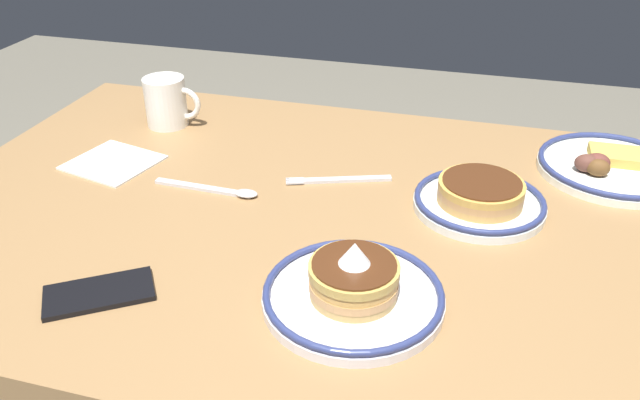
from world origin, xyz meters
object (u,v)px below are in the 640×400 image
(coffee_mug, at_px, (167,101))
(paper_napkin, at_px, (113,163))
(plate_near_main, at_px, (480,198))
(cell_phone, at_px, (99,293))
(plate_center_pancakes, at_px, (611,166))
(plate_far_companion, at_px, (353,289))
(fork_far, at_px, (338,180))
(tea_spoon, at_px, (220,190))

(coffee_mug, xyz_separation_m, paper_napkin, (0.02, 0.19, -0.05))
(plate_near_main, distance_m, cell_phone, 0.61)
(plate_center_pancakes, distance_m, plate_far_companion, 0.61)
(plate_near_main, relative_size, paper_napkin, 1.45)
(coffee_mug, bearing_deg, fork_far, 159.94)
(fork_far, xyz_separation_m, tea_spoon, (0.19, 0.09, 0.00))
(paper_napkin, bearing_deg, plate_near_main, -178.66)
(plate_center_pancakes, relative_size, paper_napkin, 1.77)
(cell_phone, xyz_separation_m, paper_napkin, (0.19, -0.36, -0.00))
(plate_near_main, relative_size, plate_center_pancakes, 0.82)
(tea_spoon, bearing_deg, plate_far_companion, 141.53)
(plate_near_main, relative_size, fork_far, 1.18)
(paper_napkin, relative_size, tea_spoon, 0.78)
(plate_near_main, bearing_deg, coffee_mug, -15.25)
(plate_center_pancakes, xyz_separation_m, paper_napkin, (0.90, 0.21, -0.01))
(plate_near_main, bearing_deg, cell_phone, 37.65)
(plate_near_main, xyz_separation_m, plate_center_pancakes, (-0.22, -0.20, -0.01))
(cell_phone, bearing_deg, fork_far, -154.29)
(plate_center_pancakes, height_order, paper_napkin, plate_center_pancakes)
(plate_far_companion, bearing_deg, tea_spoon, -38.47)
(cell_phone, height_order, paper_napkin, cell_phone)
(paper_napkin, bearing_deg, plate_far_companion, 152.23)
(cell_phone, xyz_separation_m, tea_spoon, (-0.05, -0.31, 0.00))
(plate_far_companion, relative_size, coffee_mug, 2.01)
(fork_far, relative_size, tea_spoon, 0.95)
(coffee_mug, bearing_deg, plate_far_companion, 137.16)
(tea_spoon, bearing_deg, plate_near_main, -171.69)
(plate_far_companion, distance_m, paper_napkin, 0.60)
(coffee_mug, height_order, paper_napkin, coffee_mug)
(fork_far, bearing_deg, coffee_mug, -20.06)
(coffee_mug, relative_size, tea_spoon, 0.63)
(coffee_mug, height_order, cell_phone, coffee_mug)
(plate_far_companion, height_order, coffee_mug, coffee_mug)
(plate_center_pancakes, relative_size, plate_far_companion, 1.09)
(plate_center_pancakes, relative_size, coffee_mug, 2.19)
(plate_near_main, bearing_deg, tea_spoon, 8.31)
(paper_napkin, bearing_deg, coffee_mug, -95.45)
(tea_spoon, bearing_deg, cell_phone, 81.59)
(plate_center_pancakes, relative_size, fork_far, 1.44)
(coffee_mug, relative_size, cell_phone, 0.84)
(plate_center_pancakes, bearing_deg, cell_phone, 38.76)
(coffee_mug, bearing_deg, cell_phone, 107.59)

